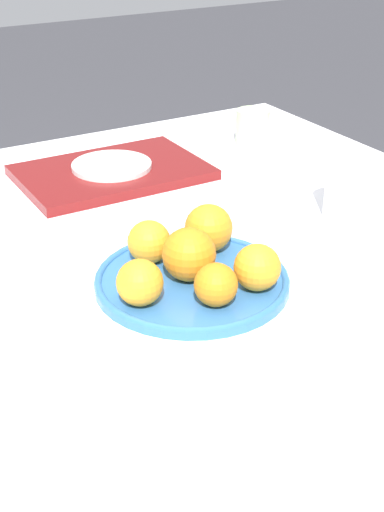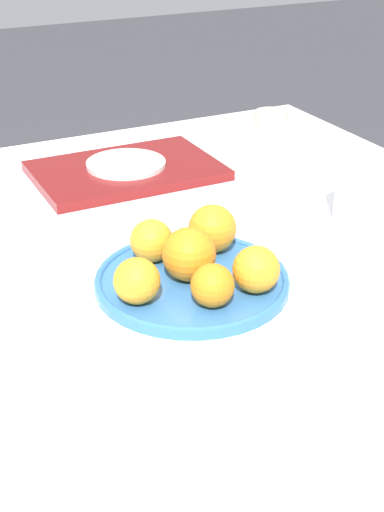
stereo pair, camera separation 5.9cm
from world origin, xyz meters
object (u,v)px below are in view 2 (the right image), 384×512
Objects in this scene: side_plate at (126,164)px; cup_1 at (271,129)px; orange_0 at (189,254)px; orange_5 at (212,285)px; orange_1 at (152,241)px; fruit_platter at (192,280)px; orange_4 at (137,281)px; orange_3 at (256,269)px; serving_tray at (126,171)px; water_glass at (357,190)px; orange_2 at (212,229)px.

cup_1 is (0.36, 0.02, 0.02)m from side_plate.
orange_0 reaches higher than orange_5.
orange_0 is 0.08m from orange_1.
fruit_platter is 0.11m from orange_4.
orange_5 is (-0.07, -0.01, -0.00)m from orange_3.
orange_0 is 0.47m from serving_tray.
water_glass is 0.74× the size of side_plate.
cup_1 is at bearing 40.53° from orange_1.
fruit_platter is 2.45× the size of water_glass.
fruit_platter is 1.80× the size of side_plate.
side_plate is at bearing 88.65° from orange_3.
water_glass is at bearing 11.14° from orange_0.
orange_1 is 0.12m from orange_4.
orange_5 reaches higher than serving_tray.
water_glass is at bearing -53.93° from side_plate.
orange_5 is 0.38× the size of side_plate.
fruit_platter is 0.10m from orange_2.
orange_3 is at bearing -47.63° from fruit_platter.
orange_3 is at bearing -46.74° from orange_0.
side_plate is (0.01, 0.53, -0.02)m from orange_3.
orange_3 is at bearing -91.35° from side_plate.
orange_0 reaches higher than serving_tray.
orange_0 reaches higher than side_plate.
side_plate is (-0.28, 0.39, -0.03)m from water_glass.
orange_4 is (-0.07, -0.10, -0.00)m from orange_1.
orange_2 is 0.17m from orange_5.
orange_2 is 0.21× the size of serving_tray.
orange_2 is 0.47× the size of side_plate.
orange_0 is 1.17× the size of orange_3.
serving_tray is (0.08, 0.46, 0.00)m from fruit_platter.
orange_2 is at bearing -91.44° from serving_tray.
fruit_platter is 0.11m from orange_3.
orange_5 is at bearing -157.40° from water_glass.
orange_1 is at bearing 56.77° from orange_4.
orange_0 reaches higher than cup_1.
serving_tray is 4.62× the size of cup_1.
water_glass reaches higher than orange_0.
orange_4 is 0.18× the size of serving_tray.
water_glass is at bearing -0.83° from orange_1.
serving_tray is 0.36m from cup_1.
orange_0 is at bearing -100.27° from side_plate.
fruit_platter is 0.04m from orange_0.
side_plate is at bearing 73.96° from orange_1.
orange_1 is 0.56× the size of water_glass.
orange_1 is at bearing -106.04° from side_plate.
cup_1 is at bearing 43.22° from orange_4.
orange_2 is at bearing 28.44° from orange_4.
orange_1 is 0.62m from cup_1.
fruit_platter is 0.47m from serving_tray.
orange_2 reaches higher than orange_1.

